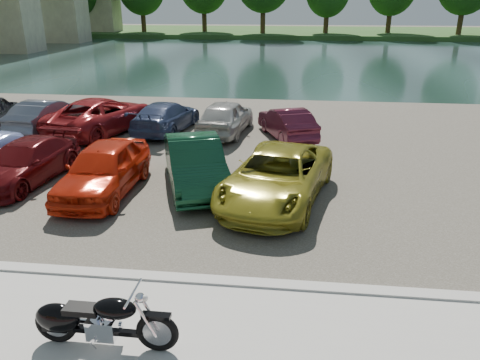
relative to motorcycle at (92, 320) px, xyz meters
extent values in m
plane|color=#595447|center=(1.15, -0.02, -0.56)|extent=(200.00, 200.00, 0.00)
cube|color=#B3AFA8|center=(1.15, 1.98, -0.49)|extent=(60.00, 0.30, 0.14)
cube|color=#3F3C33|center=(1.15, 10.98, -0.54)|extent=(60.00, 18.00, 0.04)
cube|color=#1A2E2A|center=(1.15, 39.98, -0.56)|extent=(120.00, 40.00, 0.00)
cube|color=#224619|center=(1.15, 71.98, -0.26)|extent=(120.00, 24.00, 0.60)
cube|color=tan|center=(-26.85, 41.98, 3.04)|extent=(6.00, 4.00, 7.20)
cube|color=tan|center=(-26.85, 53.98, 3.04)|extent=(6.00, 4.00, 7.20)
cube|color=tan|center=(-26.85, 65.98, 3.04)|extent=(6.00, 4.00, 7.20)
cylinder|color=#3C2B15|center=(-28.85, 64.58, 2.29)|extent=(0.70, 0.70, 4.50)
cylinder|color=#3C2B15|center=(-19.85, 65.98, 2.51)|extent=(0.70, 0.70, 4.95)
cylinder|color=#3C2B15|center=(-10.85, 67.38, 2.74)|extent=(0.70, 0.70, 5.40)
cylinder|color=#3C2B15|center=(-1.85, 64.58, 2.96)|extent=(0.70, 0.70, 5.85)
cylinder|color=#3C2B15|center=(7.15, 65.98, 2.29)|extent=(0.70, 0.70, 4.50)
cylinder|color=#3C2B15|center=(16.15, 67.38, 2.51)|extent=(0.70, 0.70, 4.95)
cylinder|color=#3C2B15|center=(25.15, 64.58, 2.74)|extent=(0.70, 0.70, 5.40)
torus|color=black|center=(1.04, -0.01, -0.12)|extent=(0.68, 0.13, 0.68)
torus|color=black|center=(-0.61, 0.00, -0.12)|extent=(0.68, 0.13, 0.68)
cylinder|color=#B2B2B7|center=(1.04, -0.01, -0.12)|extent=(0.46, 0.06, 0.46)
cylinder|color=#B2B2B7|center=(-0.61, 0.00, -0.12)|extent=(0.46, 0.06, 0.46)
cylinder|color=silver|center=(0.90, -0.11, 0.18)|extent=(0.33, 0.05, 0.63)
cylinder|color=silver|center=(0.90, 0.09, 0.18)|extent=(0.33, 0.05, 0.63)
cylinder|color=silver|center=(0.71, -0.01, 0.57)|extent=(0.04, 0.75, 0.04)
sphere|color=silver|center=(0.81, -0.01, 0.49)|extent=(0.16, 0.16, 0.16)
sphere|color=silver|center=(0.88, -0.01, 0.49)|extent=(0.11, 0.11, 0.11)
cube|color=black|center=(1.04, -0.01, 0.19)|extent=(0.45, 0.14, 0.06)
cube|color=black|center=(0.22, -0.01, -0.18)|extent=(1.20, 0.11, 0.08)
cube|color=silver|center=(0.17, -0.01, -0.11)|extent=(0.45, 0.32, 0.34)
cylinder|color=silver|center=(0.27, -0.01, 0.09)|extent=(0.25, 0.18, 0.27)
cylinder|color=silver|center=(0.07, -0.01, 0.09)|extent=(0.25, 0.18, 0.27)
ellipsoid|color=black|center=(0.40, -0.01, 0.26)|extent=(0.68, 0.37, 0.32)
cube|color=black|center=(-0.13, 0.00, 0.20)|extent=(0.55, 0.28, 0.10)
ellipsoid|color=black|center=(-0.56, 0.00, 0.00)|extent=(0.73, 0.34, 0.50)
cube|color=black|center=(-0.61, 0.00, -0.07)|extent=(0.40, 0.18, 0.30)
cylinder|color=silver|center=(-0.13, 0.16, -0.24)|extent=(1.10, 0.10, 0.09)
cylinder|color=silver|center=(-0.13, 0.16, -0.16)|extent=(1.10, 0.10, 0.09)
cylinder|color=#B2B2B7|center=(0.07, -0.19, -0.33)|extent=(0.03, 0.14, 0.22)
imported|color=#520B0E|center=(-4.96, 6.75, 0.09)|extent=(2.15, 4.36, 1.22)
imported|color=red|center=(-2.26, 6.17, 0.20)|extent=(1.73, 4.25, 1.44)
imported|color=#103E24|center=(0.20, 6.94, 0.20)|extent=(2.84, 4.61, 1.43)
imported|color=olive|center=(2.62, 6.17, 0.18)|extent=(3.42, 5.47, 1.41)
imported|color=slate|center=(-7.24, 12.41, 0.14)|extent=(1.78, 4.12, 1.32)
imported|color=maroon|center=(-4.86, 12.43, 0.20)|extent=(3.72, 5.65, 1.44)
imported|color=navy|center=(-2.26, 12.88, 0.10)|extent=(2.35, 4.49, 1.24)
imported|color=#ABAAA6|center=(0.25, 12.84, 0.18)|extent=(2.14, 4.26, 1.39)
imported|color=#541626|center=(2.75, 12.46, 0.09)|extent=(2.57, 3.90, 1.22)
camera|label=1|loc=(2.98, -5.68, 4.67)|focal=35.00mm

